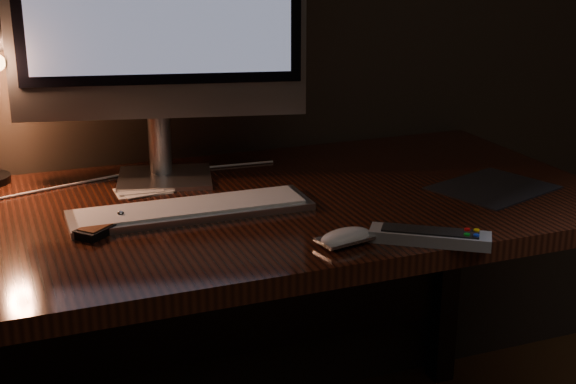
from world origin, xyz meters
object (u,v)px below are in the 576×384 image
object	(u,v)px
keyboard	(191,209)
mouse	(346,239)
media_remote	(106,226)
tv_remote	(430,236)
monitor	(157,2)
desk	(220,250)

from	to	relation	value
keyboard	mouse	bearing A→B (deg)	-49.57
mouse	media_remote	world-z (taller)	media_remote
media_remote	tv_remote	world-z (taller)	tv_remote
keyboard	media_remote	bearing A→B (deg)	-167.94
mouse	tv_remote	bearing A→B (deg)	-30.67
media_remote	monitor	bearing A→B (deg)	15.55
keyboard	mouse	distance (m)	0.34
desk	media_remote	size ratio (longest dim) A/B	12.38
desk	monitor	distance (m)	0.54
monitor	media_remote	distance (m)	0.50
keyboard	tv_remote	world-z (taller)	tv_remote
monitor	media_remote	size ratio (longest dim) A/B	5.11
mouse	media_remote	bearing A→B (deg)	137.31
tv_remote	mouse	bearing A→B (deg)	-163.59
mouse	tv_remote	xyz separation A→B (m)	(0.14, -0.05, 0.00)
keyboard	mouse	world-z (taller)	mouse
tv_remote	media_remote	bearing A→B (deg)	-172.59
tv_remote	keyboard	bearing A→B (deg)	173.99
monitor	tv_remote	size ratio (longest dim) A/B	3.20
monitor	tv_remote	bearing A→B (deg)	-43.22
mouse	media_remote	size ratio (longest dim) A/B	0.81
desk	mouse	distance (m)	0.40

